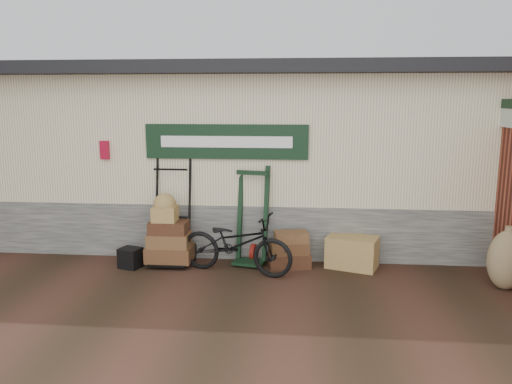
% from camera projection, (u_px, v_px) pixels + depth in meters
% --- Properties ---
extents(ground, '(80.00, 80.00, 0.00)m').
position_uv_depth(ground, '(238.00, 281.00, 7.29)').
color(ground, black).
rests_on(ground, ground).
extents(station_building, '(14.40, 4.10, 3.20)m').
position_uv_depth(station_building, '(255.00, 151.00, 9.67)').
color(station_building, '#4C4C47').
rests_on(station_building, ground).
extents(porter_trolley, '(0.87, 0.66, 1.74)m').
position_uv_depth(porter_trolley, '(172.00, 210.00, 8.00)').
color(porter_trolley, black).
rests_on(porter_trolley, ground).
extents(green_barrow, '(0.66, 0.59, 1.57)m').
position_uv_depth(green_barrow, '(252.00, 215.00, 7.97)').
color(green_barrow, black).
rests_on(green_barrow, ground).
extents(suitcase_stack, '(0.71, 0.52, 0.57)m').
position_uv_depth(suitcase_stack, '(289.00, 249.00, 7.87)').
color(suitcase_stack, '#3D1A13').
rests_on(suitcase_stack, ground).
extents(wicker_hamper, '(0.88, 0.72, 0.50)m').
position_uv_depth(wicker_hamper, '(352.00, 252.00, 7.84)').
color(wicker_hamper, olive).
rests_on(wicker_hamper, ground).
extents(black_trunk, '(0.38, 0.35, 0.32)m').
position_uv_depth(black_trunk, '(131.00, 258.00, 7.84)').
color(black_trunk, black).
rests_on(black_trunk, ground).
extents(bicycle, '(1.03, 1.88, 1.04)m').
position_uv_depth(bicycle, '(236.00, 240.00, 7.53)').
color(bicycle, black).
rests_on(bicycle, ground).
extents(burlap_sack_left, '(0.56, 0.48, 0.85)m').
position_uv_depth(burlap_sack_left, '(507.00, 260.00, 6.90)').
color(burlap_sack_left, olive).
rests_on(burlap_sack_left, ground).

